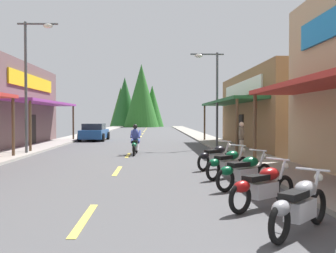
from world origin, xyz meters
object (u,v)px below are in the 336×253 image
object	(u,v)px
motorcycle_parked_right_5	(216,156)
rider_cruising_lead	(135,142)
streetlamp_right	(212,86)
motorcycle_parked_right_2	(263,186)
motorcycle_parked_right_3	(245,171)
motorcycle_parked_right_1	(300,205)
streetlamp_left	(31,70)
pedestrian_by_shop	(242,137)
parked_car_curbside	(94,132)
motorcycle_parked_right_4	(228,163)

from	to	relation	value
motorcycle_parked_right_5	rider_cruising_lead	bearing A→B (deg)	76.48
streetlamp_right	motorcycle_parked_right_2	xyz separation A→B (m)	(-1.27, -15.70, -3.37)
motorcycle_parked_right_2	rider_cruising_lead	distance (m)	12.33
streetlamp_right	motorcycle_parked_right_3	bearing A→B (deg)	-94.80
motorcycle_parked_right_1	rider_cruising_lead	size ratio (longest dim) A/B	0.75
streetlamp_left	motorcycle_parked_right_5	xyz separation A→B (m)	(8.51, -5.74, -3.85)
motorcycle_parked_right_5	pedestrian_by_shop	bearing A→B (deg)	21.79
motorcycle_parked_right_3	motorcycle_parked_right_1	bearing A→B (deg)	-124.51
pedestrian_by_shop	motorcycle_parked_right_1	bearing A→B (deg)	-68.30
pedestrian_by_shop	parked_car_curbside	bearing A→B (deg)	153.39
motorcycle_parked_right_3	rider_cruising_lead	distance (m)	10.22
streetlamp_right	motorcycle_parked_right_5	world-z (taller)	streetlamp_right
motorcycle_parked_right_5	parked_car_curbside	distance (m)	19.18
motorcycle_parked_right_5	rider_cruising_lead	xyz separation A→B (m)	(-3.25, 5.68, 0.17)
motorcycle_parked_right_3	motorcycle_parked_right_5	bearing A→B (deg)	57.89
pedestrian_by_shop	streetlamp_right	bearing A→B (deg)	126.24
motorcycle_parked_right_1	pedestrian_by_shop	bearing A→B (deg)	35.90
streetlamp_left	rider_cruising_lead	bearing A→B (deg)	-0.62
motorcycle_parked_right_5	motorcycle_parked_right_1	bearing A→B (deg)	-132.45
motorcycle_parked_right_3	motorcycle_parked_right_5	xyz separation A→B (m)	(-0.14, 3.95, 0.00)
motorcycle_parked_right_1	rider_cruising_lead	distance (m)	14.06
motorcycle_parked_right_1	pedestrian_by_shop	world-z (taller)	pedestrian_by_shop
motorcycle_parked_right_1	parked_car_curbside	bearing A→B (deg)	60.06
motorcycle_parked_right_4	pedestrian_by_shop	xyz separation A→B (m)	(1.83, 6.14, 0.50)
rider_cruising_lead	motorcycle_parked_right_1	bearing A→B (deg)	-163.70
streetlamp_left	motorcycle_parked_right_4	size ratio (longest dim) A/B	4.06
motorcycle_parked_right_5	streetlamp_left	bearing A→B (deg)	102.70
rider_cruising_lead	parked_car_curbside	xyz separation A→B (m)	(-3.94, 12.10, 0.03)
rider_cruising_lead	motorcycle_parked_right_4	bearing A→B (deg)	-154.67
motorcycle_parked_right_2	rider_cruising_lead	xyz separation A→B (m)	(-3.25, 11.89, 0.17)
motorcycle_parked_right_1	motorcycle_parked_right_5	distance (m)	7.97
rider_cruising_lead	pedestrian_by_shop	distance (m)	5.39
streetlamp_left	motorcycle_parked_right_2	distance (m)	15.17
motorcycle_parked_right_5	pedestrian_by_shop	size ratio (longest dim) A/B	0.95
streetlamp_right	streetlamp_left	bearing A→B (deg)	-159.01
motorcycle_parked_right_2	parked_car_curbside	distance (m)	25.05
streetlamp_left	parked_car_curbside	world-z (taller)	streetlamp_left
motorcycle_parked_right_2	rider_cruising_lead	size ratio (longest dim) A/B	0.83
motorcycle_parked_right_2	rider_cruising_lead	world-z (taller)	rider_cruising_lead
motorcycle_parked_right_1	rider_cruising_lead	bearing A→B (deg)	58.08
motorcycle_parked_right_2	streetlamp_right	bearing A→B (deg)	48.30
motorcycle_parked_right_4	motorcycle_parked_right_1	bearing A→B (deg)	-130.89
motorcycle_parked_right_1	motorcycle_parked_right_3	bearing A→B (deg)	43.87
streetlamp_left	rider_cruising_lead	world-z (taller)	streetlamp_left
motorcycle_parked_right_2	motorcycle_parked_right_4	size ratio (longest dim) A/B	1.06
motorcycle_parked_right_4	streetlamp_left	bearing A→B (deg)	95.79
motorcycle_parked_right_3	motorcycle_parked_right_4	xyz separation A→B (m)	(-0.10, 1.84, 0.00)
motorcycle_parked_right_2	pedestrian_by_shop	xyz separation A→B (m)	(1.87, 10.24, 0.50)
motorcycle_parked_right_4	parked_car_curbside	xyz separation A→B (m)	(-7.24, 19.90, 0.20)
streetlamp_left	motorcycle_parked_right_1	world-z (taller)	streetlamp_left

